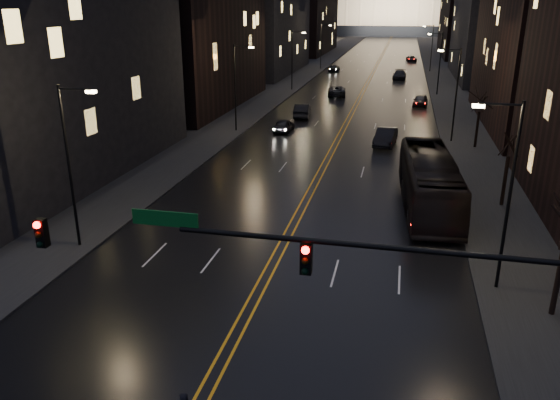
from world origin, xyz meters
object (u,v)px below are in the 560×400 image
Objects in this scene: oncoming_car_b at (302,110)px; receding_car_a at (385,137)px; bus at (429,182)px; oncoming_car_a at (284,125)px; traffic_signal at (386,281)px.

receding_car_a is at bearing 125.63° from oncoming_car_b.
oncoming_car_b reaches higher than receding_car_a.
bus is 17.13m from receding_car_a.
oncoming_car_a is 0.83× the size of receding_car_a.
bus reaches higher than receding_car_a.
receding_car_a is (10.72, -3.53, 0.11)m from oncoming_car_a.
oncoming_car_a is at bearing 106.22° from traffic_signal.
bus is at bearing 83.93° from traffic_signal.
receding_car_a is at bearing 97.57° from bus.
traffic_signal reaches higher than oncoming_car_b.
oncoming_car_b is at bearing -91.43° from oncoming_car_a.
receding_car_a is (-1.20, 37.45, -4.28)m from traffic_signal.
traffic_signal is 1.32× the size of bus.
oncoming_car_b is (0.48, 8.25, 0.12)m from oncoming_car_a.
bus is 31.65m from oncoming_car_b.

